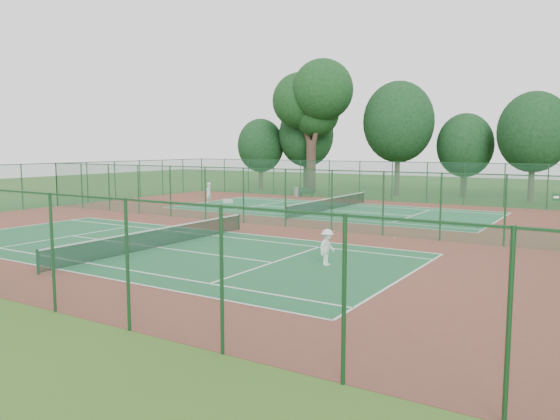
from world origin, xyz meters
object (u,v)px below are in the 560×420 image
object	(u,v)px
bench	(306,192)
kit_bag	(228,201)
trash_bin	(297,192)
big_tree	(313,99)
player_near	(327,247)
player_far	(209,193)

from	to	relation	value
bench	kit_bag	xyz separation A→B (m)	(-2.88, -8.43, -0.27)
trash_bin	big_tree	size ratio (longest dim) A/B	0.07
big_tree	player_near	bearing A→B (deg)	-60.56
player_far	big_tree	distance (m)	16.19
big_tree	player_far	bearing A→B (deg)	-101.85
player_far	big_tree	size ratio (longest dim) A/B	0.13
bench	kit_bag	world-z (taller)	bench
player_far	bench	world-z (taller)	player_far
bench	big_tree	bearing A→B (deg)	99.09
player_near	player_far	xyz separation A→B (m)	(-19.84, 16.76, 0.12)
player_near	player_far	bearing A→B (deg)	54.26
player_near	kit_bag	distance (m)	25.22
player_near	bench	distance (m)	30.06
big_tree	kit_bag	bearing A→B (deg)	-95.49
kit_bag	trash_bin	bearing A→B (deg)	81.47
player_near	trash_bin	xyz separation A→B (m)	(-16.30, 25.64, -0.30)
kit_bag	big_tree	xyz separation A→B (m)	(1.23, 12.77, 9.36)
player_near	bench	size ratio (longest dim) A/B	1.04
player_near	player_far	distance (m)	25.97
trash_bin	kit_bag	distance (m)	8.48
kit_bag	player_near	bearing A→B (deg)	-38.82
player_near	kit_bag	size ratio (longest dim) A/B	1.67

